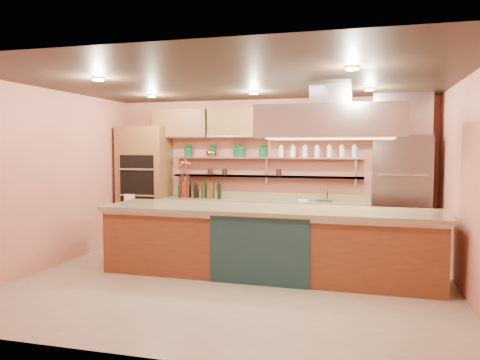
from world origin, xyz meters
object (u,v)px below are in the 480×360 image
(refrigerator, at_px, (400,197))
(green_canister, at_px, (241,152))
(flower_vase, at_px, (185,190))
(kitchen_scale, at_px, (304,198))
(copper_kettle, at_px, (211,153))
(island, at_px, (267,242))

(refrigerator, distance_m, green_canister, 2.98)
(flower_vase, relative_size, green_canister, 1.49)
(kitchen_scale, bearing_deg, copper_kettle, 158.95)
(island, height_order, green_canister, green_canister)
(copper_kettle, height_order, green_canister, green_canister)
(kitchen_scale, bearing_deg, island, -114.80)
(refrigerator, height_order, flower_vase, refrigerator)
(flower_vase, distance_m, kitchen_scale, 2.29)
(refrigerator, bearing_deg, kitchen_scale, 179.65)
(flower_vase, bearing_deg, copper_kettle, 26.10)
(kitchen_scale, relative_size, copper_kettle, 0.97)
(refrigerator, height_order, island, refrigerator)
(flower_vase, height_order, kitchen_scale, flower_vase)
(kitchen_scale, bearing_deg, refrigerator, -14.56)
(kitchen_scale, height_order, green_canister, green_canister)
(kitchen_scale, bearing_deg, flower_vase, 165.78)
(flower_vase, distance_m, green_canister, 1.31)
(flower_vase, bearing_deg, island, -40.84)
(island, distance_m, flower_vase, 2.66)
(refrigerator, bearing_deg, island, -139.36)
(kitchen_scale, height_order, copper_kettle, copper_kettle)
(flower_vase, distance_m, copper_kettle, 0.86)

